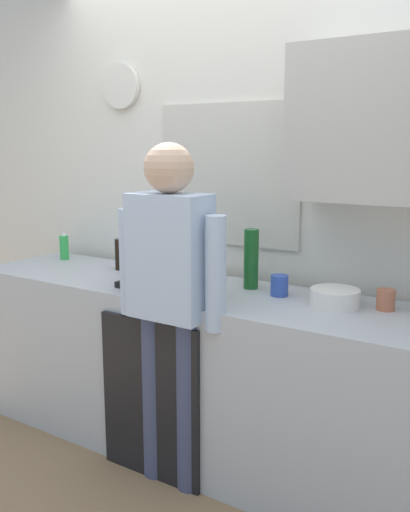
# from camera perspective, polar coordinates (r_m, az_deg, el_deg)

# --- Properties ---
(ground_plane) EXTENTS (8.00, 8.00, 0.00)m
(ground_plane) POSITION_cam_1_polar(r_m,az_deg,el_deg) (2.92, -3.30, -21.75)
(ground_plane) COLOR #8C6D4C
(kitchen_counter) EXTENTS (2.77, 0.64, 0.88)m
(kitchen_counter) POSITION_cam_1_polar(r_m,az_deg,el_deg) (2.93, 0.14, -11.83)
(kitchen_counter) COLOR #B2B7BC
(kitchen_counter) RESTS_ON ground_plane
(dishwasher_panel) EXTENTS (0.56, 0.02, 0.79)m
(dishwasher_panel) POSITION_cam_1_polar(r_m,az_deg,el_deg) (2.76, -5.66, -14.40)
(dishwasher_panel) COLOR black
(dishwasher_panel) RESTS_ON ground_plane
(back_wall_assembly) EXTENTS (4.37, 0.42, 2.60)m
(back_wall_assembly) POSITION_cam_1_polar(r_m,az_deg,el_deg) (3.00, 5.99, 6.71)
(back_wall_assembly) COLOR silver
(back_wall_assembly) RESTS_ON ground_plane
(coffee_maker) EXTENTS (0.20, 0.20, 0.33)m
(coffee_maker) POSITION_cam_1_polar(r_m,az_deg,el_deg) (2.87, -6.09, -0.12)
(coffee_maker) COLOR black
(coffee_maker) RESTS_ON kitchen_counter
(bottle_green_wine) EXTENTS (0.07, 0.07, 0.30)m
(bottle_green_wine) POSITION_cam_1_polar(r_m,az_deg,el_deg) (2.80, 4.72, -0.30)
(bottle_green_wine) COLOR #195923
(bottle_green_wine) RESTS_ON kitchen_counter
(bottle_dark_sauce) EXTENTS (0.06, 0.06, 0.18)m
(bottle_dark_sauce) POSITION_cam_1_polar(r_m,az_deg,el_deg) (3.26, -8.65, 0.16)
(bottle_dark_sauce) COLOR black
(bottle_dark_sauce) RESTS_ON kitchen_counter
(cup_terracotta_mug) EXTENTS (0.08, 0.08, 0.09)m
(cup_terracotta_mug) POSITION_cam_1_polar(r_m,az_deg,el_deg) (2.57, 17.90, -4.25)
(cup_terracotta_mug) COLOR #B26647
(cup_terracotta_mug) RESTS_ON kitchen_counter
(cup_blue_mug) EXTENTS (0.08, 0.08, 0.10)m
(cup_blue_mug) POSITION_cam_1_polar(r_m,az_deg,el_deg) (2.70, 7.57, -2.99)
(cup_blue_mug) COLOR #3351B2
(cup_blue_mug) RESTS_ON kitchen_counter
(mixing_bowl) EXTENTS (0.22, 0.22, 0.08)m
(mixing_bowl) POSITION_cam_1_polar(r_m,az_deg,el_deg) (2.56, 13.08, -4.15)
(mixing_bowl) COLOR white
(mixing_bowl) RESTS_ON kitchen_counter
(potted_plant) EXTENTS (0.15, 0.15, 0.23)m
(potted_plant) POSITION_cam_1_polar(r_m,az_deg,el_deg) (2.69, -0.11, -1.11)
(potted_plant) COLOR #9E5638
(potted_plant) RESTS_ON kitchen_counter
(dish_soap) EXTENTS (0.06, 0.06, 0.18)m
(dish_soap) POSITION_cam_1_polar(r_m,az_deg,el_deg) (3.64, -14.12, 0.89)
(dish_soap) COLOR green
(dish_soap) RESTS_ON kitchen_counter
(person_at_sink) EXTENTS (0.57, 0.22, 1.60)m
(person_at_sink) POSITION_cam_1_polar(r_m,az_deg,el_deg) (2.53, -3.54, -3.42)
(person_at_sink) COLOR #3F4766
(person_at_sink) RESTS_ON ground_plane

